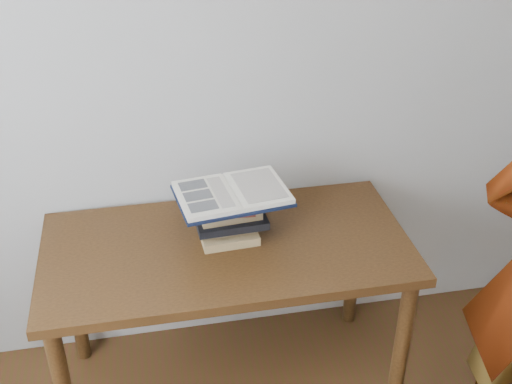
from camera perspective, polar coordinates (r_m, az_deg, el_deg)
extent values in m
cube|color=#ABA7A1|center=(2.45, -5.49, 11.20)|extent=(3.50, 0.04, 2.60)
cube|color=#4A2C12|center=(2.41, -2.62, -5.02)|extent=(1.37, 0.68, 0.04)
cylinder|color=#4A2C12|center=(2.59, 12.77, -13.52)|extent=(0.06, 0.06, 0.69)
cylinder|color=#4A2C12|center=(2.86, -15.91, -8.86)|extent=(0.06, 0.06, 0.69)
cylinder|color=#4A2C12|center=(2.97, 8.71, -6.10)|extent=(0.06, 0.06, 0.69)
cube|color=#A88157|center=(2.42, -2.51, -3.67)|extent=(0.22, 0.19, 0.03)
cube|color=#A88157|center=(2.43, -2.45, -2.72)|extent=(0.20, 0.15, 0.03)
cube|color=black|center=(2.40, -2.31, -2.34)|extent=(0.27, 0.19, 0.03)
cube|color=#A88157|center=(2.38, -2.40, -1.72)|extent=(0.23, 0.15, 0.03)
cube|color=maroon|center=(2.37, -2.71, -1.11)|extent=(0.22, 0.17, 0.02)
cube|color=#171746|center=(2.36, -2.52, -0.53)|extent=(0.23, 0.18, 0.03)
cube|color=black|center=(2.34, -2.14, -0.33)|extent=(0.43, 0.33, 0.01)
cube|color=beige|center=(2.31, -4.52, -0.44)|extent=(0.22, 0.29, 0.02)
cube|color=beige|center=(2.35, 0.18, 0.38)|extent=(0.22, 0.29, 0.02)
cylinder|color=beige|center=(2.33, -2.14, -0.06)|extent=(0.05, 0.26, 0.01)
cube|color=black|center=(2.36, -5.65, 0.62)|extent=(0.11, 0.07, 0.00)
cube|color=black|center=(2.30, -5.19, -0.29)|extent=(0.11, 0.07, 0.00)
cube|color=black|center=(2.24, -4.72, -1.26)|extent=(0.11, 0.07, 0.00)
cube|color=beige|center=(2.31, -3.16, 0.01)|extent=(0.08, 0.22, 0.00)
cube|color=beige|center=(2.35, 0.27, 0.61)|extent=(0.18, 0.24, 0.00)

